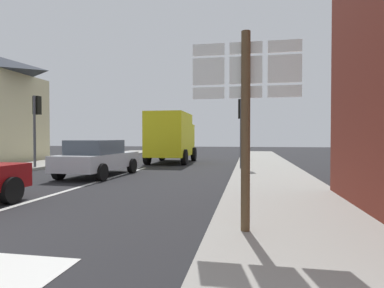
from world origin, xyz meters
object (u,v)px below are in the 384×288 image
object	(u,v)px
delivery_truck	(171,136)
traffic_light_near_right	(241,118)
traffic_light_near_left	(36,115)
route_sign_post	(246,110)
sedan_far	(98,158)

from	to	relation	value
delivery_truck	traffic_light_near_right	world-z (taller)	traffic_light_near_right
delivery_truck	traffic_light_near_left	world-z (taller)	traffic_light_near_left
route_sign_post	sedan_far	bearing A→B (deg)	130.49
traffic_light_near_right	sedan_far	bearing A→B (deg)	-152.21
traffic_light_near_left	delivery_truck	bearing A→B (deg)	43.65
delivery_truck	route_sign_post	distance (m)	14.94
delivery_truck	traffic_light_near_left	xyz separation A→B (m)	(-5.49, -5.23, 1.02)
traffic_light_near_left	traffic_light_near_right	xyz separation A→B (m)	(9.88, 1.07, -0.18)
route_sign_post	traffic_light_near_right	bearing A→B (deg)	91.65
sedan_far	traffic_light_near_right	distance (m)	6.67
sedan_far	traffic_light_near_left	bearing A→B (deg)	155.18
traffic_light_near_left	route_sign_post	bearing A→B (deg)	-41.35
traffic_light_near_left	traffic_light_near_right	world-z (taller)	traffic_light_near_left
traffic_light_near_left	traffic_light_near_right	bearing A→B (deg)	6.19
route_sign_post	traffic_light_near_right	xyz separation A→B (m)	(-0.29, 10.02, 0.48)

